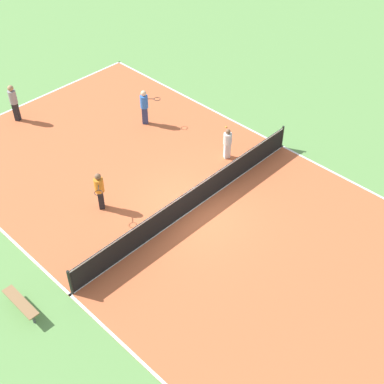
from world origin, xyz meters
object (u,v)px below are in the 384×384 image
(player_baseline_gray, at_px, (13,100))
(tennis_ball_left_sideline, at_px, (226,127))
(player_center_orange, at_px, (99,189))
(player_far_white, at_px, (227,142))
(tennis_net, at_px, (192,199))
(bench, at_px, (21,303))
(player_near_blue, at_px, (144,105))

(player_baseline_gray, bearing_deg, tennis_ball_left_sideline, 101.47)
(player_center_orange, distance_m, player_far_white, 5.88)
(tennis_net, relative_size, bench, 7.09)
(tennis_net, height_order, tennis_ball_left_sideline, tennis_net)
(bench, xyz_separation_m, player_baseline_gray, (-5.82, -9.57, 0.69))
(player_near_blue, bearing_deg, player_center_orange, -100.65)
(player_far_white, xyz_separation_m, player_near_blue, (0.68, -4.44, 0.18))
(bench, xyz_separation_m, tennis_ball_left_sideline, (-12.15, -2.14, -0.33))
(player_baseline_gray, distance_m, tennis_ball_left_sideline, 9.82)
(player_baseline_gray, xyz_separation_m, player_near_blue, (-3.99, 4.50, -0.07))
(player_center_orange, relative_size, player_near_blue, 0.97)
(bench, distance_m, player_baseline_gray, 11.22)
(tennis_net, xyz_separation_m, bench, (7.10, -0.58, -0.19))
(bench, xyz_separation_m, player_far_white, (-10.49, -0.63, 0.44))
(player_far_white, bearing_deg, player_near_blue, -54.49)
(tennis_ball_left_sideline, bearing_deg, player_center_orange, 1.35)
(player_far_white, bearing_deg, player_baseline_gray, -35.58)
(tennis_ball_left_sideline, bearing_deg, player_far_white, 42.10)
(tennis_net, height_order, player_baseline_gray, player_baseline_gray)
(player_near_blue, bearing_deg, bench, -104.93)
(bench, bearing_deg, player_far_white, 93.46)
(tennis_net, relative_size, player_far_white, 7.86)
(player_baseline_gray, bearing_deg, player_near_blue, 102.62)
(player_center_orange, xyz_separation_m, tennis_ball_left_sideline, (-7.39, -0.17, -0.92))
(player_baseline_gray, relative_size, tennis_ball_left_sideline, 26.77)
(tennis_net, height_order, player_center_orange, player_center_orange)
(player_baseline_gray, height_order, player_near_blue, player_baseline_gray)
(player_baseline_gray, bearing_deg, player_far_white, 88.63)
(player_baseline_gray, bearing_deg, tennis_net, 68.24)
(tennis_net, xyz_separation_m, player_far_white, (-3.39, -1.22, 0.25))
(bench, relative_size, player_center_orange, 0.96)
(bench, bearing_deg, player_baseline_gray, 148.69)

